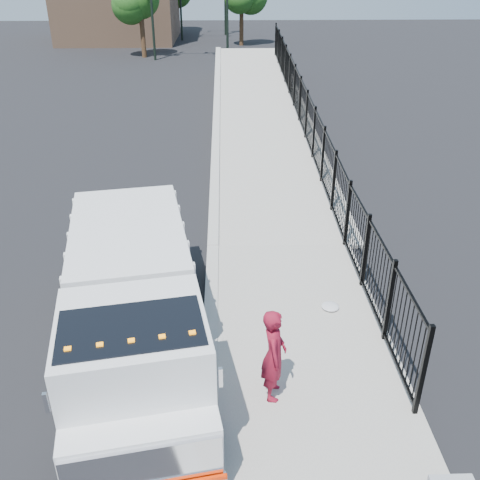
{
  "coord_description": "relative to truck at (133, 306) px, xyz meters",
  "views": [
    {
      "loc": [
        0.37,
        -8.58,
        7.06
      ],
      "look_at": [
        0.67,
        2.0,
        1.37
      ],
      "focal_mm": 40.0,
      "sensor_mm": 36.0,
      "label": 1
    }
  ],
  "objects": [
    {
      "name": "ground",
      "position": [
        1.37,
        0.47,
        -1.36
      ],
      "size": [
        120.0,
        120.0,
        0.0
      ],
      "primitive_type": "plane",
      "color": "black",
      "rests_on": "ground"
    },
    {
      "name": "sidewalk",
      "position": [
        3.29,
        -1.53,
        -1.3
      ],
      "size": [
        3.55,
        12.0,
        0.12
      ],
      "primitive_type": "cube",
      "color": "#9E998E",
      "rests_on": "ground"
    },
    {
      "name": "curb",
      "position": [
        1.37,
        -1.53,
        -1.28
      ],
      "size": [
        0.3,
        12.0,
        0.16
      ],
      "primitive_type": "cube",
      "color": "#ADAAA3",
      "rests_on": "ground"
    },
    {
      "name": "ramp",
      "position": [
        3.49,
        16.47,
        -1.36
      ],
      "size": [
        3.95,
        24.06,
        3.19
      ],
      "primitive_type": "cube",
      "rotation": [
        0.06,
        0.0,
        0.0
      ],
      "color": "#9E998E",
      "rests_on": "ground"
    },
    {
      "name": "iron_fence",
      "position": [
        4.92,
        12.47,
        -0.46
      ],
      "size": [
        0.1,
        28.0,
        1.8
      ],
      "primitive_type": "cube",
      "color": "black",
      "rests_on": "ground"
    },
    {
      "name": "truck",
      "position": [
        0.0,
        0.0,
        0.0
      ],
      "size": [
        3.46,
        7.35,
        2.42
      ],
      "rotation": [
        0.0,
        0.0,
        0.18
      ],
      "color": "black",
      "rests_on": "ground"
    },
    {
      "name": "worker",
      "position": [
        2.52,
        -1.02,
        -0.35
      ],
      "size": [
        0.48,
        0.68,
        1.78
      ],
      "primitive_type": "imported",
      "rotation": [
        0.0,
        0.0,
        1.48
      ],
      "color": "maroon",
      "rests_on": "sidewalk"
    },
    {
      "name": "debris",
      "position": [
        4.01,
        1.54,
        -1.19
      ],
      "size": [
        0.4,
        0.4,
        0.1
      ],
      "primitive_type": "ellipsoid",
      "color": "silver",
      "rests_on": "sidewalk"
    },
    {
      "name": "tree_0",
      "position": [
        -4.37,
        34.84,
        2.6
      ],
      "size": [
        3.03,
        3.03,
        5.51
      ],
      "color": "#382314",
      "rests_on": "ground"
    }
  ]
}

